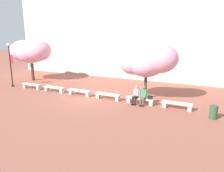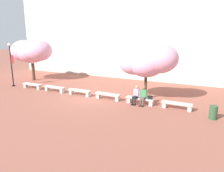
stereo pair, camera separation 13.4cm
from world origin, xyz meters
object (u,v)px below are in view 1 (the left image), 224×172
object	(u,v)px
stone_bench_center	(79,92)
cherry_tree_main	(147,62)
person_seated_right	(144,95)
handbag	(150,97)
stone_bench_east_end	(140,100)
cherry_tree_secondary	(30,51)
stone_bench_far_east	(177,105)
stone_bench_near_west	(54,88)
stone_bench_near_east	(108,95)
stone_bench_west_end	(32,85)
person_seated_left	(136,94)
lamp_post_with_banner	(10,61)
trash_bin	(213,112)

from	to	relation	value
stone_bench_center	cherry_tree_main	bearing A→B (deg)	14.51
person_seated_right	handbag	size ratio (longest dim) A/B	3.81
stone_bench_east_end	cherry_tree_secondary	xyz separation A→B (m)	(-12.47, 2.74, 2.66)
handbag	stone_bench_far_east	bearing A→B (deg)	0.53
stone_bench_near_west	cherry_tree_main	bearing A→B (deg)	9.81
stone_bench_near_west	stone_bench_near_east	bearing A→B (deg)	-0.00
stone_bench_west_end	person_seated_right	world-z (taller)	person_seated_right
stone_bench_east_end	cherry_tree_secondary	size ratio (longest dim) A/B	0.42
handbag	stone_bench_center	bearing A→B (deg)	179.83
stone_bench_east_end	stone_bench_far_east	size ratio (longest dim) A/B	1.00
stone_bench_east_end	stone_bench_far_east	distance (m)	2.47
stone_bench_east_end	cherry_tree_secondary	world-z (taller)	cherry_tree_secondary
person_seated_left	handbag	bearing A→B (deg)	2.12
person_seated_left	lamp_post_with_banner	xyz separation A→B (m)	(-11.87, -0.00, 1.65)
cherry_tree_main	trash_bin	world-z (taller)	cherry_tree_main
cherry_tree_secondary	trash_bin	xyz separation A→B (m)	(17.06, -3.51, -2.57)
stone_bench_near_east	trash_bin	world-z (taller)	trash_bin
person_seated_right	handbag	world-z (taller)	person_seated_right
person_seated_left	handbag	xyz separation A→B (m)	(0.98, 0.04, -0.12)
handbag	stone_bench_west_end	bearing A→B (deg)	179.91
stone_bench_near_east	lamp_post_with_banner	size ratio (longest dim) A/B	0.49
cherry_tree_secondary	trash_bin	bearing A→B (deg)	-11.63
cherry_tree_main	handbag	bearing A→B (deg)	-63.02
stone_bench_east_end	person_seated_right	size ratio (longest dim) A/B	1.50
stone_bench_near_west	stone_bench_center	bearing A→B (deg)	-0.00
stone_bench_center	person_seated_right	size ratio (longest dim) A/B	1.50
stone_bench_near_west	trash_bin	distance (m)	12.03
handbag	stone_bench_east_end	bearing A→B (deg)	178.68
stone_bench_east_end	person_seated_left	bearing A→B (deg)	-168.96
person_seated_right	cherry_tree_main	world-z (taller)	cherry_tree_main
stone_bench_near_west	stone_bench_east_end	xyz separation A→B (m)	(7.41, -0.00, 0.00)
stone_bench_east_end	trash_bin	world-z (taller)	trash_bin
cherry_tree_main	trash_bin	distance (m)	5.54
stone_bench_far_east	stone_bench_near_east	bearing A→B (deg)	180.00
stone_bench_east_end	handbag	distance (m)	0.76
cherry_tree_secondary	lamp_post_with_banner	world-z (taller)	cherry_tree_secondary
stone_bench_east_end	trash_bin	bearing A→B (deg)	-9.53
stone_bench_west_end	person_seated_left	xyz separation A→B (m)	(9.61, -0.05, 0.39)
stone_bench_center	stone_bench_east_end	size ratio (longest dim) A/B	1.00
stone_bench_west_end	stone_bench_east_end	xyz separation A→B (m)	(9.88, 0.00, 0.00)
stone_bench_near_east	stone_bench_east_end	bearing A→B (deg)	0.00
stone_bench_far_east	lamp_post_with_banner	distance (m)	14.75
person_seated_right	handbag	xyz separation A→B (m)	(0.45, 0.04, -0.12)
person_seated_right	cherry_tree_secondary	size ratio (longest dim) A/B	0.28
cherry_tree_secondary	lamp_post_with_banner	size ratio (longest dim) A/B	1.19
stone_bench_far_east	stone_bench_west_end	bearing A→B (deg)	180.00
stone_bench_far_east	handbag	world-z (taller)	handbag
cherry_tree_secondary	stone_bench_near_east	bearing A→B (deg)	-15.32
stone_bench_near_west	stone_bench_far_east	size ratio (longest dim) A/B	1.00
person_seated_right	cherry_tree_main	xyz separation A→B (m)	(-0.21, 1.34, 2.08)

